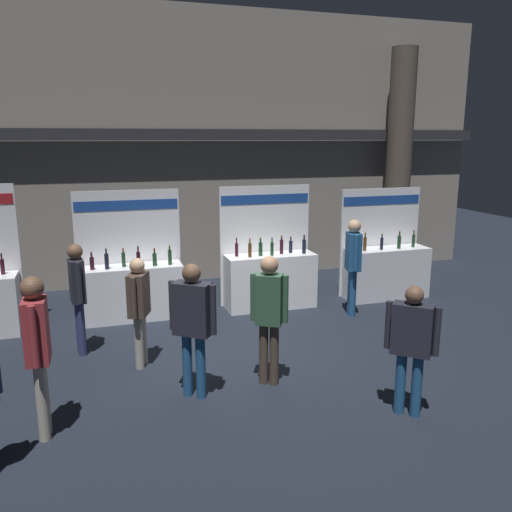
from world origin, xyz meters
The scene contains 12 objects.
ground_plane centered at (0.00, 0.00, 0.00)m, with size 28.88×28.88×0.00m, color black.
hall_colonnade centered at (0.00, 4.44, 2.96)m, with size 14.44×1.10×6.00m.
exhibitor_booth_1 centered at (-1.49, 2.13, 0.59)m, with size 1.89×0.66×2.32m.
exhibitor_booth_2 centered at (1.12, 2.01, 0.62)m, with size 1.82×0.66×2.34m.
exhibitor_booth_3 centered at (3.61, 1.91, 0.60)m, with size 1.79×0.66×2.23m.
visitor_0 centered at (2.41, 1.07, 1.08)m, with size 0.32×0.52×1.80m.
visitor_1 centered at (1.35, -2.41, 0.95)m, with size 0.48×0.46×1.59m.
visitor_3 centered at (-0.99, -1.20, 1.06)m, with size 0.53×0.47×1.74m.
visitor_4 centered at (-2.75, -1.63, 1.10)m, with size 0.24×0.53×1.83m.
visitor_5 centered at (-2.38, 0.68, 1.00)m, with size 0.25×0.50×1.71m.
visitor_6 centered at (0.03, -1.15, 1.04)m, with size 0.45×0.37×1.76m.
visitor_7 centered at (-1.55, -0.06, 0.95)m, with size 0.36×0.51×1.60m.
Camera 1 is at (-2.11, -7.38, 3.24)m, focal length 37.13 mm.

